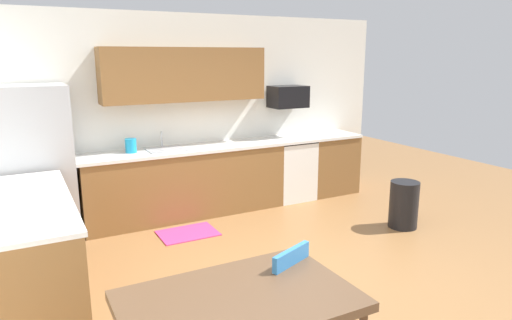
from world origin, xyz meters
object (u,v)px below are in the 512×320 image
Objects in this scene: dining_table at (239,306)px; trash_bin at (404,205)px; microwave at (288,97)px; kettle at (131,146)px; refrigerator at (37,166)px; oven_range at (290,169)px; chair_near_table at (303,300)px.

dining_table is 3.64m from trash_bin.
microwave is at bearing 54.43° from dining_table.
trash_bin is at bearing -30.68° from kettle.
refrigerator reaches higher than microwave.
microwave reaches higher than trash_bin.
microwave is 0.90× the size of trash_bin.
oven_range is 4.32m from dining_table.
kettle is at bearing 6.75° from refrigerator.
chair_near_table is (1.46, -3.28, -0.41)m from refrigerator.
oven_range is at bearing -90.00° from microwave.
microwave is at bearing 59.89° from chair_near_table.
refrigerator is 1.31× the size of dining_table.
kettle reaches higher than chair_near_table.
refrigerator is at bearing -173.25° from kettle.
microwave reaches higher than chair_near_table.
refrigerator reaches higher than trash_bin.
trash_bin is at bearing -70.24° from oven_range.
refrigerator is 3.52m from microwave.
trash_bin is at bearing 31.95° from chair_near_table.
microwave reaches higher than kettle.
chair_near_table is 1.42× the size of trash_bin.
kettle reaches higher than oven_range.
trash_bin is (3.17, 1.75, -0.38)m from dining_table.
refrigerator is 3.61m from chair_near_table.
microwave is 0.64× the size of chair_near_table.
refrigerator reaches higher than kettle.
oven_range is 1.83m from trash_bin.
chair_near_table is at bearing -120.84° from oven_range.
dining_table is at bearing -126.34° from oven_range.
kettle reaches higher than dining_table.
kettle is (-2.37, 0.05, 0.56)m from oven_range.
trash_bin is (2.62, 1.64, -0.20)m from chair_near_table.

